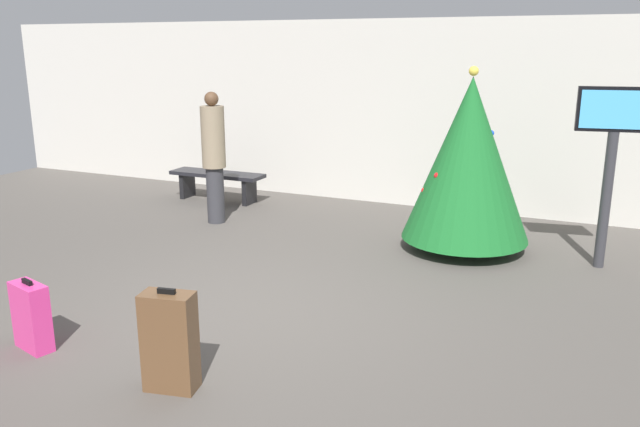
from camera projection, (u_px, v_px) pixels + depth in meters
name	position (u px, v px, depth m)	size (l,w,h in m)	color
ground_plane	(248.00, 314.00, 6.17)	(16.00, 16.00, 0.00)	#514C47
back_wall	(401.00, 114.00, 10.14)	(16.00, 0.20, 2.93)	beige
holiday_tree	(468.00, 160.00, 7.82)	(1.58, 1.58, 2.29)	#4C3319
flight_info_kiosk	(612.00, 145.00, 7.12)	(0.83, 0.22, 2.09)	#333338
waiting_bench	(217.00, 179.00, 10.58)	(1.63, 0.44, 0.48)	black
traveller_0	(214.00, 154.00, 9.11)	(0.48, 0.48, 1.90)	#333338
suitcase_2	(170.00, 342.00, 4.73)	(0.43, 0.29, 0.81)	brown
suitcase_3	(31.00, 316.00, 5.39)	(0.41, 0.27, 0.63)	#E5388C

